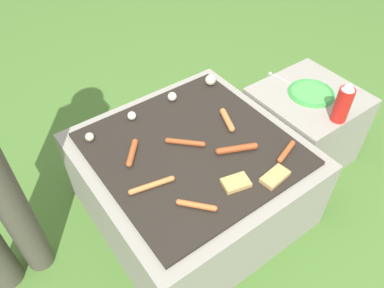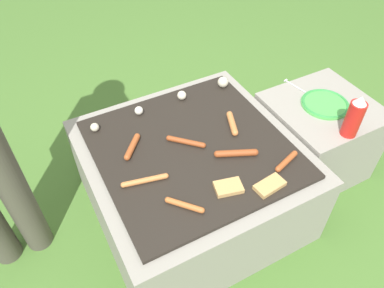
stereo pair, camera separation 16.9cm
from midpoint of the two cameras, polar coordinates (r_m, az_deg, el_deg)
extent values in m
plane|color=#47702D|center=(2.05, -2.38, -9.60)|extent=(14.00, 14.00, 0.00)
cube|color=gray|center=(1.88, -2.58, -5.71)|extent=(0.95, 0.95, 0.44)
cube|color=black|center=(1.71, -2.82, -0.83)|extent=(0.84, 0.84, 0.02)
cube|color=gray|center=(2.21, 14.42, 2.54)|extent=(0.52, 0.51, 0.46)
cylinder|color=#4C473D|center=(1.72, -28.26, -8.75)|extent=(0.12, 0.12, 0.84)
cylinder|color=#C6753D|center=(1.81, 2.74, 3.58)|extent=(0.08, 0.14, 0.03)
sphere|color=#C6753D|center=(1.86, 2.14, 4.89)|extent=(0.03, 0.03, 0.03)
sphere|color=#C6753D|center=(1.77, 3.38, 2.20)|extent=(0.03, 0.03, 0.03)
cylinder|color=#A34C23|center=(1.69, -11.93, -1.44)|extent=(0.11, 0.12, 0.03)
sphere|color=#A34C23|center=(1.74, -11.42, 0.18)|extent=(0.03, 0.03, 0.03)
sphere|color=#A34C23|center=(1.65, -12.47, -3.14)|extent=(0.03, 0.03, 0.03)
cylinder|color=#B7602D|center=(1.48, -2.62, -9.48)|extent=(0.11, 0.12, 0.02)
sphere|color=#B7602D|center=(1.49, -5.32, -8.97)|extent=(0.02, 0.02, 0.02)
sphere|color=#B7602D|center=(1.47, 0.13, -9.98)|extent=(0.02, 0.02, 0.02)
cylinder|color=#A34C23|center=(1.69, 11.45, -1.27)|extent=(0.13, 0.07, 0.03)
sphere|color=#A34C23|center=(1.74, 12.41, -0.03)|extent=(0.03, 0.03, 0.03)
sphere|color=#A34C23|center=(1.65, 10.44, -2.58)|extent=(0.03, 0.03, 0.03)
cylinder|color=#93421E|center=(1.67, 4.01, -0.85)|extent=(0.17, 0.10, 0.03)
sphere|color=#93421E|center=(1.69, 6.77, -0.43)|extent=(0.03, 0.03, 0.03)
sphere|color=#93421E|center=(1.66, 1.20, -1.28)|extent=(0.03, 0.03, 0.03)
cylinder|color=#C6753D|center=(1.56, -9.25, -6.37)|extent=(0.18, 0.06, 0.02)
sphere|color=#C6753D|center=(1.57, -6.13, -5.39)|extent=(0.02, 0.02, 0.02)
sphere|color=#C6753D|center=(1.55, -12.42, -7.35)|extent=(0.02, 0.02, 0.02)
cylinder|color=#93421E|center=(1.71, -3.87, 0.12)|extent=(0.13, 0.13, 0.02)
sphere|color=#93421E|center=(1.69, -1.12, -0.17)|extent=(0.02, 0.02, 0.02)
sphere|color=#93421E|center=(1.72, -6.56, 0.41)|extent=(0.02, 0.02, 0.02)
cube|color=tan|center=(1.59, 9.59, -5.09)|extent=(0.14, 0.08, 0.02)
cube|color=tan|center=(1.55, 3.61, -6.09)|extent=(0.13, 0.10, 0.02)
sphere|color=beige|center=(1.80, -17.94, 0.91)|extent=(0.04, 0.04, 0.04)
sphere|color=silver|center=(1.86, -11.73, 4.12)|extent=(0.04, 0.04, 0.04)
sphere|color=beige|center=(1.95, -5.53, 7.09)|extent=(0.05, 0.05, 0.05)
sphere|color=beige|center=(2.05, 0.46, 9.62)|extent=(0.06, 0.06, 0.06)
cylinder|color=#4CB24C|center=(2.07, 15.50, 7.38)|extent=(0.24, 0.24, 0.01)
torus|color=#338C3F|center=(2.06, 15.53, 7.49)|extent=(0.24, 0.24, 0.01)
cylinder|color=red|center=(1.89, 19.63, 5.51)|extent=(0.08, 0.08, 0.18)
cone|color=white|center=(1.83, 20.45, 8.15)|extent=(0.06, 0.06, 0.04)
cylinder|color=silver|center=(2.14, 11.55, 9.46)|extent=(0.04, 0.18, 0.01)
cube|color=silver|center=(2.17, 9.59, 10.46)|extent=(0.03, 0.01, 0.01)
camera|label=1|loc=(0.08, -92.87, -2.84)|focal=35.00mm
camera|label=2|loc=(0.08, 87.13, 2.84)|focal=35.00mm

